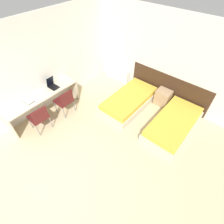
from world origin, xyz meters
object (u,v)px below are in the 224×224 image
(nightstand, at_px, (163,97))
(laptop, at_px, (52,85))
(bed_near_window, at_px, (129,101))
(chair_near_laptop, at_px, (65,100))
(chair_near_notebook, at_px, (39,117))
(bed_near_door, at_px, (173,124))

(nightstand, xyz_separation_m, laptop, (-2.55, -2.26, 0.55))
(nightstand, relative_size, laptop, 1.60)
(bed_near_window, bearing_deg, laptop, -140.42)
(chair_near_laptop, relative_size, chair_near_notebook, 1.00)
(bed_near_window, relative_size, laptop, 6.06)
(bed_near_window, bearing_deg, nightstand, 45.70)
(laptop, bearing_deg, bed_near_door, 21.65)
(chair_near_notebook, bearing_deg, bed_near_window, 63.58)
(bed_near_door, xyz_separation_m, chair_near_notebook, (-2.82, -2.36, 0.31))
(nightstand, xyz_separation_m, chair_near_laptop, (-2.06, -2.27, 0.24))
(chair_near_laptop, bearing_deg, chair_near_notebook, -89.88)
(nightstand, bearing_deg, chair_near_notebook, -123.23)
(bed_near_window, height_order, bed_near_door, same)
(bed_near_door, bearing_deg, laptop, -155.99)
(bed_near_door, relative_size, chair_near_laptop, 2.24)
(bed_near_window, relative_size, nightstand, 3.78)
(chair_near_notebook, relative_size, laptop, 2.70)
(laptop, bearing_deg, bed_near_window, 37.23)
(bed_near_window, height_order, chair_near_notebook, chair_near_notebook)
(bed_near_door, relative_size, laptop, 6.06)
(nightstand, bearing_deg, chair_near_laptop, -132.19)
(bed_near_window, xyz_separation_m, nightstand, (0.76, 0.78, 0.06))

